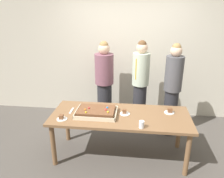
% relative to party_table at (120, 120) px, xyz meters
% --- Properties ---
extents(ground_plane, '(12.00, 12.00, 0.00)m').
position_rel_party_table_xyz_m(ground_plane, '(0.00, 0.00, -0.64)').
color(ground_plane, '#4C4742').
extents(interior_back_panel, '(8.00, 0.12, 3.00)m').
position_rel_party_table_xyz_m(interior_back_panel, '(0.00, 1.60, 0.86)').
color(interior_back_panel, beige).
rests_on(interior_back_panel, ground_plane).
extents(party_table, '(2.07, 0.82, 0.72)m').
position_rel_party_table_xyz_m(party_table, '(0.00, 0.00, 0.00)').
color(party_table, brown).
rests_on(party_table, ground_plane).
extents(sheet_cake, '(0.61, 0.42, 0.11)m').
position_rel_party_table_xyz_m(sheet_cake, '(-0.36, -0.03, 0.12)').
color(sheet_cake, beige).
rests_on(sheet_cake, party_table).
extents(plated_slice_near_left, '(0.15, 0.15, 0.07)m').
position_rel_party_table_xyz_m(plated_slice_near_left, '(0.74, 0.15, 0.10)').
color(plated_slice_near_left, white).
rests_on(plated_slice_near_left, party_table).
extents(plated_slice_near_right, '(0.15, 0.15, 0.07)m').
position_rel_party_table_xyz_m(plated_slice_near_right, '(-0.83, -0.23, 0.10)').
color(plated_slice_near_right, white).
rests_on(plated_slice_near_right, party_table).
extents(plated_slice_far_left, '(0.15, 0.15, 0.07)m').
position_rel_party_table_xyz_m(plated_slice_far_left, '(0.06, 0.03, 0.10)').
color(plated_slice_far_left, white).
rests_on(plated_slice_far_left, party_table).
extents(drink_cup_nearest, '(0.07, 0.07, 0.10)m').
position_rel_party_table_xyz_m(drink_cup_nearest, '(0.31, -0.34, 0.13)').
color(drink_cup_nearest, white).
rests_on(drink_cup_nearest, party_table).
extents(cake_server_utensil, '(0.03, 0.20, 0.01)m').
position_rel_party_table_xyz_m(cake_server_utensil, '(-0.76, 0.04, 0.08)').
color(cake_server_utensil, silver).
rests_on(cake_server_utensil, party_table).
extents(person_serving_front, '(0.31, 0.31, 1.68)m').
position_rel_party_table_xyz_m(person_serving_front, '(0.29, 1.00, 0.24)').
color(person_serving_front, '#28282D').
rests_on(person_serving_front, ground_plane).
extents(person_green_shirt_behind, '(0.30, 0.30, 1.68)m').
position_rel_party_table_xyz_m(person_green_shirt_behind, '(0.85, 0.77, 0.24)').
color(person_green_shirt_behind, '#28282D').
rests_on(person_green_shirt_behind, ground_plane).
extents(person_striped_tie_right, '(0.36, 0.36, 1.64)m').
position_rel_party_table_xyz_m(person_striped_tie_right, '(-0.40, 1.10, 0.21)').
color(person_striped_tie_right, '#28282D').
rests_on(person_striped_tie_right, ground_plane).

